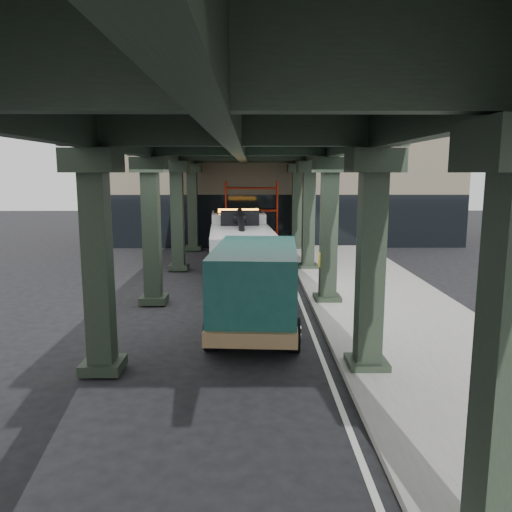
{
  "coord_description": "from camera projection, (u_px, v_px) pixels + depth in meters",
  "views": [
    {
      "loc": [
        -0.04,
        -14.78,
        4.5
      ],
      "look_at": [
        0.13,
        1.91,
        1.7
      ],
      "focal_mm": 35.0,
      "sensor_mm": 36.0,
      "label": 1
    }
  ],
  "objects": [
    {
      "name": "building",
      "position": [
        280.0,
        180.0,
        34.41
      ],
      "size": [
        22.0,
        10.0,
        8.0
      ],
      "primitive_type": "cube",
      "color": "#C6B793",
      "rests_on": "ground"
    },
    {
      "name": "lane_stripe",
      "position": [
        301.0,
        304.0,
        17.31
      ],
      "size": [
        0.12,
        38.0,
        0.01
      ],
      "primitive_type": "cube",
      "color": "silver",
      "rests_on": "ground"
    },
    {
      "name": "scaffolding",
      "position": [
        252.0,
        214.0,
        29.42
      ],
      "size": [
        3.08,
        0.88,
        4.0
      ],
      "color": "#B4230E",
      "rests_on": "ground"
    },
    {
      "name": "sidewalk",
      "position": [
        381.0,
        301.0,
        17.33
      ],
      "size": [
        5.0,
        40.0,
        0.15
      ],
      "primitive_type": "cube",
      "color": "gray",
      "rests_on": "ground"
    },
    {
      "name": "tow_truck",
      "position": [
        240.0,
        243.0,
        22.05
      ],
      "size": [
        3.11,
        9.12,
        2.94
      ],
      "rotation": [
        0.0,
        0.0,
        0.06
      ],
      "color": "black",
      "rests_on": "ground"
    },
    {
      "name": "towed_van",
      "position": [
        257.0,
        284.0,
        14.42
      ],
      "size": [
        2.79,
        6.22,
        2.47
      ],
      "rotation": [
        0.0,
        0.0,
        -0.07
      ],
      "color": "#134640",
      "rests_on": "ground"
    },
    {
      "name": "ground",
      "position": [
        252.0,
        321.0,
        15.32
      ],
      "size": [
        90.0,
        90.0,
        0.0
      ],
      "primitive_type": "plane",
      "color": "black",
      "rests_on": "ground"
    },
    {
      "name": "viaduct",
      "position": [
        240.0,
        143.0,
        16.39
      ],
      "size": [
        7.4,
        32.0,
        6.4
      ],
      "color": "black",
      "rests_on": "ground"
    }
  ]
}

